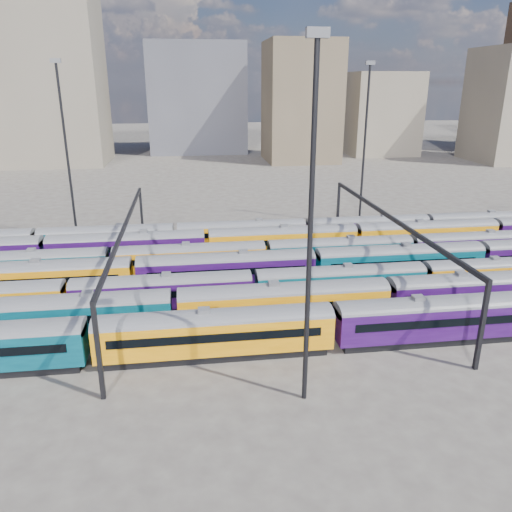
{
  "coord_description": "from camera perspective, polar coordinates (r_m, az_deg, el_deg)",
  "views": [
    {
      "loc": [
        -12.95,
        -53.24,
        22.54
      ],
      "look_at": [
        -5.35,
        2.19,
        3.0
      ],
      "focal_mm": 35.0,
      "sensor_mm": 36.0,
      "label": 1
    }
  ],
  "objects": [
    {
      "name": "ground",
      "position": [
        59.24,
        5.43,
        -3.2
      ],
      "size": [
        500.0,
        500.0,
        0.0
      ],
      "primitive_type": "plane",
      "color": "#46403B",
      "rests_on": "ground"
    },
    {
      "name": "rake_2",
      "position": [
        58.05,
        18.59,
        -2.07
      ],
      "size": [
        112.99,
        2.76,
        4.63
      ],
      "color": "black",
      "rests_on": "ground"
    },
    {
      "name": "gantry_2",
      "position": [
        60.07,
        14.99,
        3.39
      ],
      "size": [
        0.35,
        40.35,
        8.03
      ],
      "color": "black",
      "rests_on": "ground"
    },
    {
      "name": "rake_0",
      "position": [
        43.12,
        -4.69,
        -8.24
      ],
      "size": [
        103.52,
        3.03,
        5.11
      ],
      "color": "black",
      "rests_on": "ground"
    },
    {
      "name": "mast_3",
      "position": [
        82.58,
        12.34,
        12.87
      ],
      "size": [
        1.4,
        0.5,
        25.6
      ],
      "color": "black",
      "rests_on": "ground"
    },
    {
      "name": "rake_3",
      "position": [
        56.96,
        -3.38,
        -1.21
      ],
      "size": [
        144.27,
        3.01,
        5.07
      ],
      "color": "black",
      "rests_on": "ground"
    },
    {
      "name": "rake_1",
      "position": [
        51.26,
        14.78,
        -4.21
      ],
      "size": [
        124.74,
        3.04,
        5.12
      ],
      "color": "black",
      "rests_on": "ground"
    },
    {
      "name": "gantry_1",
      "position": [
        55.96,
        -14.72,
        2.26
      ],
      "size": [
        0.35,
        40.35,
        8.03
      ],
      "color": "black",
      "rests_on": "ground"
    },
    {
      "name": "rake_4",
      "position": [
        62.3,
        1.19,
        0.43
      ],
      "size": [
        113.37,
        2.77,
        4.64
      ],
      "color": "black",
      "rests_on": "ground"
    },
    {
      "name": "mast_1",
      "position": [
        77.62,
        -20.89,
        11.69
      ],
      "size": [
        1.4,
        0.5,
        25.6
      ],
      "color": "black",
      "rests_on": "ground"
    },
    {
      "name": "rake_6",
      "position": [
        71.18,
        -9.2,
        2.57
      ],
      "size": [
        111.98,
        2.73,
        4.59
      ],
      "color": "black",
      "rests_on": "ground"
    },
    {
      "name": "mast_2",
      "position": [
        33.35,
        6.27,
        4.25
      ],
      "size": [
        1.4,
        0.5,
        25.6
      ],
      "color": "black",
      "rests_on": "ground"
    },
    {
      "name": "rake_5",
      "position": [
        67.42,
        3.06,
        2.06
      ],
      "size": [
        101.97,
        2.99,
        5.03
      ],
      "color": "black",
      "rests_on": "ground"
    }
  ]
}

